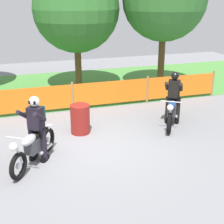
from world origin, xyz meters
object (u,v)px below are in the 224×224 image
at_px(motorcycle_trailing, 172,111).
at_px(rider_trailing, 174,94).
at_px(motorcycle_lead, 34,147).
at_px(oil_drum, 80,119).
at_px(rider_lead, 36,125).

bearing_deg(motorcycle_trailing, rider_trailing, -179.49).
distance_m(motorcycle_lead, oil_drum, 2.12).
xyz_separation_m(motorcycle_trailing, oil_drum, (-2.91, 0.27, -0.04)).
distance_m(rider_trailing, oil_drum, 3.07).
bearing_deg(rider_lead, oil_drum, 168.37).
bearing_deg(oil_drum, motorcycle_trailing, -5.39).
height_order(rider_lead, rider_trailing, same).
distance_m(rider_lead, oil_drum, 1.97).
xyz_separation_m(rider_lead, rider_trailing, (4.38, 1.25, 0.00)).
bearing_deg(oil_drum, rider_lead, -135.48).
height_order(motorcycle_trailing, oil_drum, motorcycle_trailing).
height_order(motorcycle_lead, oil_drum, motorcycle_lead).
bearing_deg(motorcycle_lead, rider_lead, -179.49).
xyz_separation_m(motorcycle_lead, rider_trailing, (4.51, 1.44, 0.48)).
distance_m(motorcycle_lead, motorcycle_trailing, 4.56).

